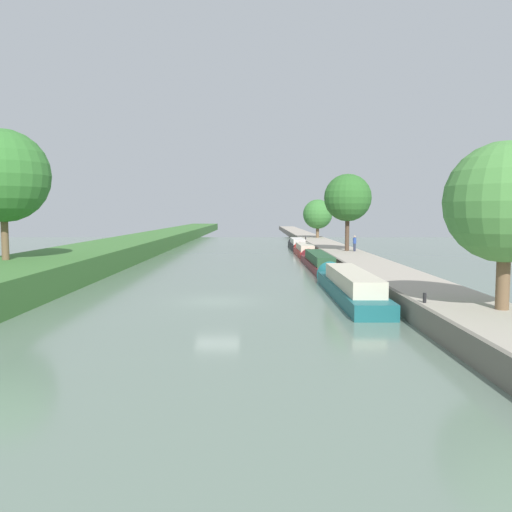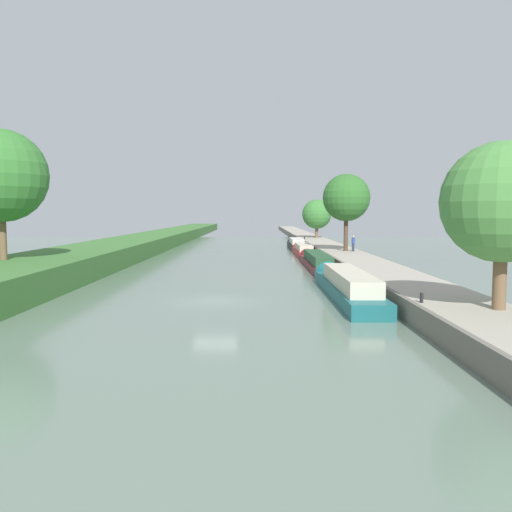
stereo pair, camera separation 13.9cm
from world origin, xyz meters
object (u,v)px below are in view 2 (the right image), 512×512
object	(u,v)px
mooring_bollard_far	(305,238)
mooring_bollard_near	(422,298)
narrowboat_red	(303,250)
narrowboat_black	(296,244)
narrowboat_maroon	(316,261)
narrowboat_teal	(346,285)
person_walking	(353,243)

from	to	relation	value
mooring_bollard_far	mooring_bollard_near	bearing A→B (deg)	-90.00
narrowboat_red	narrowboat_black	bearing A→B (deg)	89.80
narrowboat_maroon	mooring_bollard_near	bearing A→B (deg)	-85.69
narrowboat_teal	narrowboat_red	xyz separation A→B (m)	(0.22, 31.51, -0.13)
narrowboat_maroon	person_walking	world-z (taller)	person_walking
narrowboat_red	narrowboat_black	size ratio (longest dim) A/B	1.03
narrowboat_teal	narrowboat_red	distance (m)	31.51
narrowboat_teal	person_walking	bearing A→B (deg)	78.40
narrowboat_black	person_walking	size ratio (longest dim) A/B	6.89
narrowboat_black	person_walking	xyz separation A→B (m)	(4.58, -19.46, 1.28)
narrowboat_maroon	narrowboat_black	distance (m)	26.13
person_walking	narrowboat_black	bearing A→B (deg)	103.25
narrowboat_teal	narrowboat_black	distance (m)	43.04
narrowboat_maroon	narrowboat_black	xyz separation A→B (m)	(0.14, 26.13, 0.02)
narrowboat_maroon	narrowboat_red	xyz separation A→B (m)	(0.10, 14.60, -0.02)
mooring_bollard_near	narrowboat_red	bearing A→B (deg)	92.59
narrowboat_black	narrowboat_red	bearing A→B (deg)	-90.20
narrowboat_maroon	narrowboat_red	distance (m)	14.60
narrowboat_red	narrowboat_black	distance (m)	11.53
narrowboat_teal	mooring_bollard_far	world-z (taller)	narrowboat_teal
narrowboat_red	person_walking	xyz separation A→B (m)	(4.62, -7.93, 1.32)
narrowboat_red	mooring_bollard_far	world-z (taller)	mooring_bollard_far
narrowboat_red	mooring_bollard_far	xyz separation A→B (m)	(1.79, 16.71, 0.67)
person_walking	mooring_bollard_far	distance (m)	24.81
narrowboat_red	mooring_bollard_far	distance (m)	16.82
person_walking	mooring_bollard_near	world-z (taller)	person_walking
narrowboat_black	mooring_bollard_far	size ratio (longest dim) A/B	25.43
narrowboat_teal	mooring_bollard_far	size ratio (longest dim) A/B	34.29
narrowboat_red	person_walking	world-z (taller)	person_walking
narrowboat_maroon	mooring_bollard_near	xyz separation A→B (m)	(1.89, -25.10, 0.65)
narrowboat_black	person_walking	distance (m)	20.04
narrowboat_teal	mooring_bollard_far	xyz separation A→B (m)	(2.01, 48.21, 0.55)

